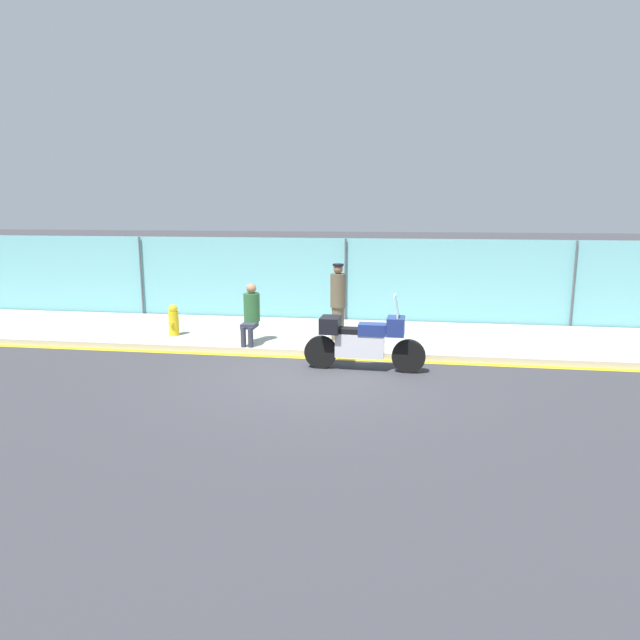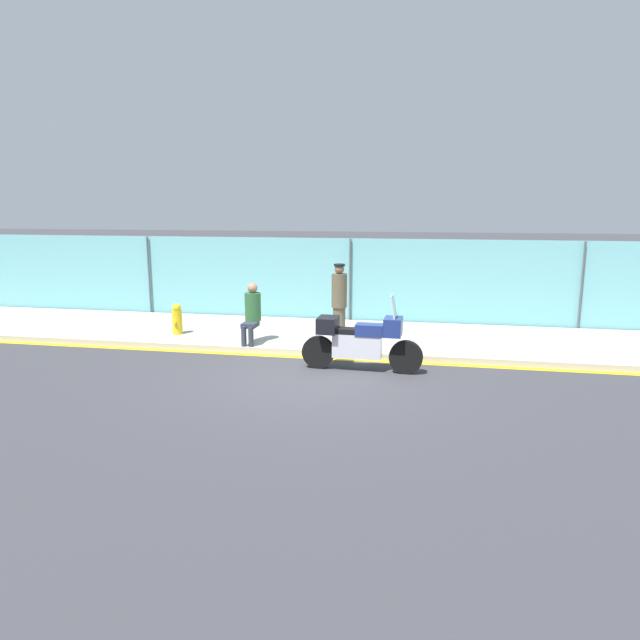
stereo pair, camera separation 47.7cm
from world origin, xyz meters
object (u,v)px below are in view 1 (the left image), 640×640
Objects in this scene: motorcycle at (363,340)px; officer_standing at (338,301)px; fire_hydrant at (174,320)px; person_seated_on_curb at (251,310)px.

officer_standing is at bearing 112.53° from motorcycle.
fire_hydrant is (-4.51, 1.75, -0.10)m from motorcycle.
officer_standing is at bearing 18.87° from person_seated_on_curb.
fire_hydrant is at bearing -177.82° from officer_standing.
officer_standing reaches higher than fire_hydrant.
motorcycle is 2.07m from officer_standing.
officer_standing is 1.30× the size of person_seated_on_curb.
motorcycle is at bearing -21.25° from fire_hydrant.
person_seated_on_curb is at bearing 155.27° from motorcycle.
officer_standing is at bearing 2.18° from fire_hydrant.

